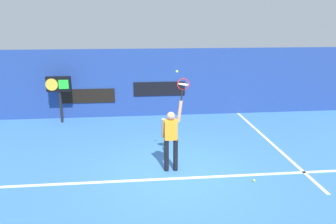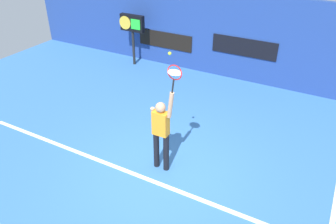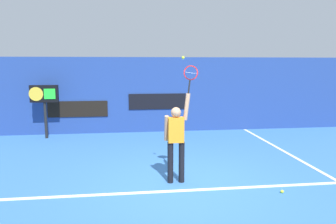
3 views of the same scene
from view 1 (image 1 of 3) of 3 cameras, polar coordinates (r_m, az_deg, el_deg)
The scene contains 11 objects.
ground_plane at distance 8.94m, azimuth 1.24°, elevation -10.76°, with size 18.00×18.00×0.00m, color #3870B2.
back_wall at distance 13.87m, azimuth -1.59°, elevation 5.23°, with size 18.00×0.20×2.88m, color navy.
sponsor_banner_center at distance 13.80m, azimuth -1.55°, elevation 4.12°, with size 2.20×0.03×0.60m, color black.
sponsor_banner_portside at distance 13.96m, azimuth -13.92°, elevation 2.77°, with size 2.20×0.03×0.60m, color black.
court_baseline at distance 8.65m, azimuth 1.51°, elevation -11.70°, with size 10.00×0.10×0.01m, color white.
court_sideline at distance 11.62m, azimuth 17.56°, elevation -5.03°, with size 0.10×7.00×0.01m, color white.
tennis_player at distance 8.69m, azimuth 0.54°, elevation -4.30°, with size 0.56×0.31×1.99m.
tennis_racket at distance 8.35m, azimuth 2.69°, elevation 4.71°, with size 0.35×0.27×0.62m.
tennis_ball at distance 8.36m, azimuth 1.60°, elevation 7.20°, with size 0.07×0.07×0.07m, color #CCE033.
scoreboard_clock at distance 13.49m, azimuth -18.79°, elevation 4.30°, with size 0.96×0.20×1.89m.
spare_ball at distance 8.78m, azimuth 15.00°, elevation -11.65°, with size 0.07×0.07×0.07m, color #CCE033.
Camera 1 is at (-1.00, -7.93, 4.02)m, focal length 34.39 mm.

